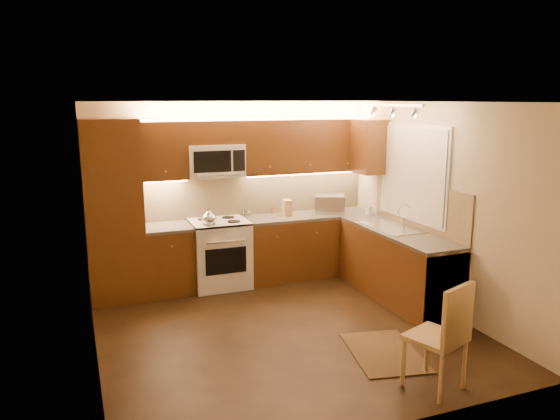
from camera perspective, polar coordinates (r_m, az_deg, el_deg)
name	(u,v)px	position (r m, az deg, el deg)	size (l,w,h in m)	color
floor	(285,329)	(6.20, 0.56, -12.46)	(4.00, 4.00, 0.01)	black
ceiling	(286,102)	(5.66, 0.61, 11.31)	(4.00, 4.00, 0.01)	beige
wall_back	(233,192)	(7.66, -4.98, 1.95)	(4.00, 0.01, 2.50)	#C1B18D
wall_front	(386,276)	(4.08, 11.13, -6.89)	(4.00, 0.01, 2.50)	#C1B18D
wall_left	(89,238)	(5.41, -19.51, -2.75)	(0.01, 4.00, 2.50)	#C1B18D
wall_right	(440,207)	(6.79, 16.45, 0.27)	(0.01, 4.00, 2.50)	#C1B18D
pantry	(113,211)	(7.11, -17.14, -0.11)	(0.70, 0.60, 2.30)	#4D2910
base_cab_back_left	(169,260)	(7.35, -11.65, -5.23)	(0.62, 0.60, 0.86)	#4D2910
counter_back_left	(167,228)	(7.24, -11.80, -1.82)	(0.62, 0.60, 0.04)	#393734
base_cab_back_right	(308,246)	(7.92, 3.00, -3.78)	(1.92, 0.60, 0.86)	#4D2910
counter_back_right	(309,216)	(7.81, 3.04, -0.60)	(1.92, 0.60, 0.04)	#393734
base_cab_right	(397,266)	(7.13, 12.20, -5.78)	(0.60, 2.00, 0.86)	#4D2910
counter_right	(398,232)	(7.01, 12.35, -2.27)	(0.60, 2.00, 0.04)	#393734
dishwasher	(430,283)	(6.59, 15.55, -7.41)	(0.58, 0.60, 0.84)	silver
backsplash_back	(257,194)	(7.77, -2.47, 1.74)	(3.30, 0.02, 0.60)	tan
backsplash_right	(419,206)	(7.11, 14.41, 0.46)	(0.02, 2.00, 0.60)	tan
upper_cab_back_left	(162,151)	(7.20, -12.29, 6.13)	(0.62, 0.35, 0.75)	#4D2910
upper_cab_back_right	(306,146)	(7.78, 2.73, 6.77)	(1.92, 0.35, 0.75)	#4D2910
upper_cab_bridge	(214,132)	(7.32, -6.98, 8.12)	(0.76, 0.35, 0.31)	#4D2910
upper_cab_right_corner	(369,147)	(7.76, 9.36, 6.62)	(0.35, 0.50, 0.75)	#4D2910
stove	(220,254)	(7.46, -6.38, -4.58)	(0.76, 0.65, 0.92)	silver
microwave	(215,161)	(7.34, -6.88, 5.19)	(0.76, 0.38, 0.44)	silver
window_frame	(413,173)	(7.16, 13.85, 3.81)	(0.03, 1.44, 1.24)	silver
window_blinds	(412,173)	(7.15, 13.72, 3.81)	(0.02, 1.36, 1.16)	silver
sink	(392,222)	(7.11, 11.72, -1.26)	(0.52, 0.86, 0.15)	silver
faucet	(404,215)	(7.20, 12.95, -0.56)	(0.20, 0.04, 0.30)	silver
track_light_bar	(393,105)	(6.74, 11.86, 10.77)	(0.04, 1.20, 0.03)	silver
kettle	(209,217)	(7.08, -7.51, -0.71)	(0.19, 0.19, 0.22)	silver
toaster_oven	(329,204)	(7.93, 5.24, 0.64)	(0.43, 0.32, 0.26)	silver
knife_block	(287,208)	(7.70, 0.73, 0.25)	(0.10, 0.17, 0.23)	#AF804F
spice_jar_a	(244,213)	(7.70, -3.81, -0.28)	(0.04, 0.04, 0.09)	silver
spice_jar_b	(250,213)	(7.70, -3.17, -0.29)	(0.04, 0.04, 0.09)	brown
spice_jar_c	(250,213)	(7.65, -3.21, -0.35)	(0.04, 0.04, 0.09)	silver
spice_jar_d	(273,210)	(7.84, -0.76, -0.04)	(0.04, 0.04, 0.09)	#955A2C
soap_bottle	(369,209)	(7.83, 9.37, 0.09)	(0.08, 0.08, 0.17)	silver
rug	(384,352)	(5.77, 10.92, -14.52)	(0.66, 0.99, 0.01)	black
dining_chair	(436,335)	(5.06, 16.06, -12.51)	(0.44, 0.44, 1.00)	#AF804F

